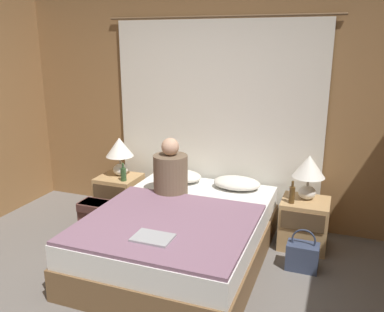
{
  "coord_description": "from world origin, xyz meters",
  "views": [
    {
      "loc": [
        1.31,
        -2.19,
        1.99
      ],
      "look_at": [
        0.0,
        1.3,
        0.94
      ],
      "focal_mm": 38.0,
      "sensor_mm": 36.0,
      "label": 1
    }
  ],
  "objects_px": {
    "nightstand_left": "(120,196)",
    "backpack_on_floor": "(95,215)",
    "bed": "(181,236)",
    "beer_bottle_on_left_stand": "(123,174)",
    "lamp_left": "(120,151)",
    "beer_bottle_on_right_stand": "(292,194)",
    "handbag_on_floor": "(302,256)",
    "laptop_on_bed": "(153,238)",
    "lamp_right": "(309,170)",
    "pillow_right": "(237,183)",
    "nightstand_right": "(304,223)",
    "person_left_in_bed": "(171,172)",
    "pillow_left": "(179,176)"
  },
  "relations": [
    {
      "from": "pillow_left",
      "to": "lamp_left",
      "type": "bearing_deg",
      "value": -176.56
    },
    {
      "from": "lamp_left",
      "to": "backpack_on_floor",
      "type": "relative_size",
      "value": 1.29
    },
    {
      "from": "nightstand_right",
      "to": "beer_bottle_on_left_stand",
      "type": "relative_size",
      "value": 2.37
    },
    {
      "from": "bed",
      "to": "beer_bottle_on_left_stand",
      "type": "bearing_deg",
      "value": 148.41
    },
    {
      "from": "pillow_right",
      "to": "backpack_on_floor",
      "type": "height_order",
      "value": "pillow_right"
    },
    {
      "from": "nightstand_left",
      "to": "backpack_on_floor",
      "type": "xyz_separation_m",
      "value": [
        -0.03,
        -0.47,
        -0.05
      ]
    },
    {
      "from": "backpack_on_floor",
      "to": "beer_bottle_on_left_stand",
      "type": "bearing_deg",
      "value": 65.93
    },
    {
      "from": "nightstand_left",
      "to": "backpack_on_floor",
      "type": "bearing_deg",
      "value": -93.81
    },
    {
      "from": "nightstand_right",
      "to": "person_left_in_bed",
      "type": "height_order",
      "value": "person_left_in_bed"
    },
    {
      "from": "beer_bottle_on_left_stand",
      "to": "pillow_left",
      "type": "bearing_deg",
      "value": 19.09
    },
    {
      "from": "nightstand_left",
      "to": "laptop_on_bed",
      "type": "relative_size",
      "value": 1.58
    },
    {
      "from": "person_left_in_bed",
      "to": "handbag_on_floor",
      "type": "distance_m",
      "value": 1.49
    },
    {
      "from": "lamp_left",
      "to": "person_left_in_bed",
      "type": "distance_m",
      "value": 0.85
    },
    {
      "from": "beer_bottle_on_left_stand",
      "to": "backpack_on_floor",
      "type": "distance_m",
      "value": 0.54
    },
    {
      "from": "bed",
      "to": "nightstand_right",
      "type": "xyz_separation_m",
      "value": [
        1.05,
        0.68,
        0.0
      ]
    },
    {
      "from": "pillow_left",
      "to": "laptop_on_bed",
      "type": "bearing_deg",
      "value": -75.88
    },
    {
      "from": "pillow_right",
      "to": "laptop_on_bed",
      "type": "height_order",
      "value": "pillow_right"
    },
    {
      "from": "handbag_on_floor",
      "to": "beer_bottle_on_right_stand",
      "type": "bearing_deg",
      "value": 115.9
    },
    {
      "from": "laptop_on_bed",
      "to": "lamp_left",
      "type": "bearing_deg",
      "value": 128.42
    },
    {
      "from": "beer_bottle_on_right_stand",
      "to": "lamp_right",
      "type": "bearing_deg",
      "value": 52.04
    },
    {
      "from": "nightstand_left",
      "to": "nightstand_right",
      "type": "bearing_deg",
      "value": 0.0
    },
    {
      "from": "nightstand_right",
      "to": "pillow_right",
      "type": "bearing_deg",
      "value": 172.49
    },
    {
      "from": "pillow_left",
      "to": "laptop_on_bed",
      "type": "distance_m",
      "value": 1.44
    },
    {
      "from": "pillow_right",
      "to": "lamp_right",
      "type": "bearing_deg",
      "value": -3.44
    },
    {
      "from": "beer_bottle_on_right_stand",
      "to": "handbag_on_floor",
      "type": "bearing_deg",
      "value": -64.1
    },
    {
      "from": "pillow_left",
      "to": "backpack_on_floor",
      "type": "bearing_deg",
      "value": -143.04
    },
    {
      "from": "bed",
      "to": "pillow_left",
      "type": "bearing_deg",
      "value": 113.07
    },
    {
      "from": "nightstand_left",
      "to": "backpack_on_floor",
      "type": "relative_size",
      "value": 1.4
    },
    {
      "from": "beer_bottle_on_right_stand",
      "to": "nightstand_left",
      "type": "bearing_deg",
      "value": 176.82
    },
    {
      "from": "pillow_left",
      "to": "backpack_on_floor",
      "type": "distance_m",
      "value": 1.01
    },
    {
      "from": "nightstand_right",
      "to": "person_left_in_bed",
      "type": "relative_size",
      "value": 0.83
    },
    {
      "from": "nightstand_right",
      "to": "lamp_right",
      "type": "bearing_deg",
      "value": 90.0
    },
    {
      "from": "beer_bottle_on_right_stand",
      "to": "laptop_on_bed",
      "type": "xyz_separation_m",
      "value": [
        -0.9,
        -1.19,
        -0.05
      ]
    },
    {
      "from": "pillow_right",
      "to": "beer_bottle_on_left_stand",
      "type": "height_order",
      "value": "beer_bottle_on_left_stand"
    },
    {
      "from": "nightstand_right",
      "to": "laptop_on_bed",
      "type": "relative_size",
      "value": 1.58
    },
    {
      "from": "bed",
      "to": "lamp_right",
      "type": "relative_size",
      "value": 4.41
    },
    {
      "from": "lamp_left",
      "to": "handbag_on_floor",
      "type": "xyz_separation_m",
      "value": [
        2.14,
        -0.5,
        -0.65
      ]
    },
    {
      "from": "lamp_left",
      "to": "beer_bottle_on_right_stand",
      "type": "height_order",
      "value": "lamp_left"
    },
    {
      "from": "backpack_on_floor",
      "to": "handbag_on_floor",
      "type": "xyz_separation_m",
      "value": [
        2.17,
        0.02,
        -0.07
      ]
    },
    {
      "from": "lamp_right",
      "to": "beer_bottle_on_right_stand",
      "type": "xyz_separation_m",
      "value": [
        -0.13,
        -0.16,
        -0.21
      ]
    },
    {
      "from": "bed",
      "to": "nightstand_left",
      "type": "height_order",
      "value": "bed"
    },
    {
      "from": "beer_bottle_on_left_stand",
      "to": "backpack_on_floor",
      "type": "height_order",
      "value": "beer_bottle_on_left_stand"
    },
    {
      "from": "person_left_in_bed",
      "to": "pillow_right",
      "type": "bearing_deg",
      "value": 32.51
    },
    {
      "from": "bed",
      "to": "handbag_on_floor",
      "type": "relative_size",
      "value": 5.02
    },
    {
      "from": "lamp_left",
      "to": "backpack_on_floor",
      "type": "bearing_deg",
      "value": -93.43
    },
    {
      "from": "pillow_left",
      "to": "nightstand_right",
      "type": "bearing_deg",
      "value": -3.95
    },
    {
      "from": "nightstand_left",
      "to": "pillow_right",
      "type": "relative_size",
      "value": 0.98
    },
    {
      "from": "lamp_left",
      "to": "beer_bottle_on_left_stand",
      "type": "bearing_deg",
      "value": -51.07
    },
    {
      "from": "lamp_right",
      "to": "beer_bottle_on_left_stand",
      "type": "xyz_separation_m",
      "value": [
        -1.97,
        -0.16,
        -0.22
      ]
    },
    {
      "from": "beer_bottle_on_left_stand",
      "to": "laptop_on_bed",
      "type": "bearing_deg",
      "value": -51.65
    }
  ]
}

